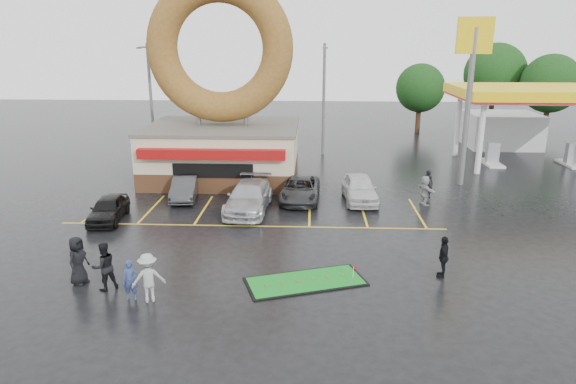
{
  "coord_description": "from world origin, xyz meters",
  "views": [
    {
      "loc": [
        3.07,
        -21.39,
        9.25
      ],
      "look_at": [
        1.96,
        2.28,
        2.2
      ],
      "focal_mm": 32.0,
      "sensor_mm": 36.0,
      "label": 1
    }
  ],
  "objects_px": {
    "donut_shop": "(222,114)",
    "car_dgrey": "(185,188)",
    "streetlight_mid": "(324,97)",
    "dumpster": "(157,171)",
    "shell_sign": "(471,71)",
    "car_white": "(360,188)",
    "car_silver": "(249,197)",
    "car_grey": "(300,189)",
    "car_black": "(108,209)",
    "streetlight_right": "(470,96)",
    "streetlight_left": "(151,97)",
    "person_blue": "(130,280)",
    "gas_station": "(522,111)",
    "putting_green": "(305,281)",
    "person_cameraman": "(443,257)"
  },
  "relations": [
    {
      "from": "car_dgrey",
      "to": "car_grey",
      "type": "xyz_separation_m",
      "value": [
        6.96,
        0.0,
        0.01
      ]
    },
    {
      "from": "car_dgrey",
      "to": "dumpster",
      "type": "xyz_separation_m",
      "value": [
        -2.95,
        4.22,
        -0.02
      ]
    },
    {
      "from": "shell_sign",
      "to": "person_blue",
      "type": "height_order",
      "value": "shell_sign"
    },
    {
      "from": "gas_station",
      "to": "person_cameraman",
      "type": "height_order",
      "value": "gas_station"
    },
    {
      "from": "streetlight_mid",
      "to": "dumpster",
      "type": "xyz_separation_m",
      "value": [
        -11.5,
        -8.7,
        -4.13
      ]
    },
    {
      "from": "shell_sign",
      "to": "person_cameraman",
      "type": "xyz_separation_m",
      "value": [
        -4.57,
        -14.09,
        -6.51
      ]
    },
    {
      "from": "streetlight_left",
      "to": "car_white",
      "type": "distance_m",
      "value": 20.3
    },
    {
      "from": "person_cameraman",
      "to": "putting_green",
      "type": "xyz_separation_m",
      "value": [
        -5.54,
        -0.79,
        -0.83
      ]
    },
    {
      "from": "streetlight_left",
      "to": "car_dgrey",
      "type": "xyz_separation_m",
      "value": [
        5.45,
        -11.92,
        -4.11
      ]
    },
    {
      "from": "gas_station",
      "to": "person_blue",
      "type": "distance_m",
      "value": 34.82
    },
    {
      "from": "car_dgrey",
      "to": "car_grey",
      "type": "height_order",
      "value": "car_grey"
    },
    {
      "from": "donut_shop",
      "to": "streetlight_mid",
      "type": "bearing_deg",
      "value": 48.62
    },
    {
      "from": "donut_shop",
      "to": "car_dgrey",
      "type": "relative_size",
      "value": 3.32
    },
    {
      "from": "streetlight_mid",
      "to": "car_black",
      "type": "xyz_separation_m",
      "value": [
        -11.65,
        -17.02,
        -4.12
      ]
    },
    {
      "from": "car_silver",
      "to": "putting_green",
      "type": "xyz_separation_m",
      "value": [
        3.31,
        -8.8,
        -0.75
      ]
    },
    {
      "from": "streetlight_left",
      "to": "car_dgrey",
      "type": "bearing_deg",
      "value": -65.41
    },
    {
      "from": "streetlight_right",
      "to": "dumpster",
      "type": "xyz_separation_m",
      "value": [
        -23.5,
        -9.7,
        -4.13
      ]
    },
    {
      "from": "dumpster",
      "to": "gas_station",
      "type": "bearing_deg",
      "value": 17.29
    },
    {
      "from": "streetlight_left",
      "to": "streetlight_right",
      "type": "distance_m",
      "value": 26.08
    },
    {
      "from": "car_black",
      "to": "car_dgrey",
      "type": "distance_m",
      "value": 5.14
    },
    {
      "from": "streetlight_right",
      "to": "person_blue",
      "type": "distance_m",
      "value": 33.14
    },
    {
      "from": "streetlight_right",
      "to": "car_grey",
      "type": "relative_size",
      "value": 1.84
    },
    {
      "from": "donut_shop",
      "to": "car_black",
      "type": "height_order",
      "value": "donut_shop"
    },
    {
      "from": "car_silver",
      "to": "car_grey",
      "type": "xyz_separation_m",
      "value": [
        2.83,
        2.07,
        -0.11
      ]
    },
    {
      "from": "shell_sign",
      "to": "car_white",
      "type": "xyz_separation_m",
      "value": [
        -7.06,
        -4.0,
        -6.59
      ]
    },
    {
      "from": "gas_station",
      "to": "putting_green",
      "type": "height_order",
      "value": "gas_station"
    },
    {
      "from": "car_grey",
      "to": "dumpster",
      "type": "distance_m",
      "value": 10.77
    },
    {
      "from": "car_white",
      "to": "person_cameraman",
      "type": "relative_size",
      "value": 2.65
    },
    {
      "from": "person_blue",
      "to": "car_dgrey",
      "type": "bearing_deg",
      "value": 88.8
    },
    {
      "from": "person_cameraman",
      "to": "dumpster",
      "type": "distance_m",
      "value": 21.42
    },
    {
      "from": "donut_shop",
      "to": "person_blue",
      "type": "relative_size",
      "value": 8.7
    },
    {
      "from": "shell_sign",
      "to": "dumpster",
      "type": "distance_m",
      "value": 21.58
    },
    {
      "from": "streetlight_right",
      "to": "car_silver",
      "type": "height_order",
      "value": "streetlight_right"
    },
    {
      "from": "donut_shop",
      "to": "car_grey",
      "type": "relative_size",
      "value": 2.77
    },
    {
      "from": "car_silver",
      "to": "streetlight_right",
      "type": "bearing_deg",
      "value": 47.37
    },
    {
      "from": "car_white",
      "to": "person_blue",
      "type": "height_order",
      "value": "car_white"
    },
    {
      "from": "donut_shop",
      "to": "putting_green",
      "type": "bearing_deg",
      "value": -69.6
    },
    {
      "from": "car_silver",
      "to": "car_white",
      "type": "relative_size",
      "value": 1.18
    },
    {
      "from": "shell_sign",
      "to": "car_silver",
      "type": "height_order",
      "value": "shell_sign"
    },
    {
      "from": "streetlight_right",
      "to": "car_silver",
      "type": "relative_size",
      "value": 1.65
    },
    {
      "from": "gas_station",
      "to": "car_white",
      "type": "height_order",
      "value": "gas_station"
    },
    {
      "from": "streetlight_left",
      "to": "person_cameraman",
      "type": "xyz_separation_m",
      "value": [
        18.43,
        -22.01,
        -3.91
      ]
    },
    {
      "from": "car_white",
      "to": "putting_green",
      "type": "relative_size",
      "value": 0.91
    },
    {
      "from": "streetlight_mid",
      "to": "person_cameraman",
      "type": "distance_m",
      "value": 23.75
    },
    {
      "from": "car_silver",
      "to": "car_dgrey",
      "type": "bearing_deg",
      "value": 156.51
    },
    {
      "from": "person_blue",
      "to": "streetlight_left",
      "type": "bearing_deg",
      "value": 98.97
    },
    {
      "from": "streetlight_left",
      "to": "streetlight_right",
      "type": "bearing_deg",
      "value": 4.4
    },
    {
      "from": "streetlight_mid",
      "to": "person_blue",
      "type": "bearing_deg",
      "value": -106.45
    },
    {
      "from": "streetlight_right",
      "to": "person_cameraman",
      "type": "relative_size",
      "value": 5.17
    },
    {
      "from": "putting_green",
      "to": "car_grey",
      "type": "bearing_deg",
      "value": 92.53
    }
  ]
}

